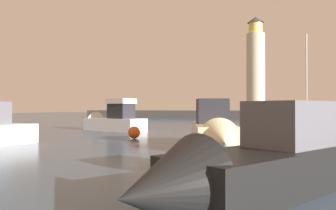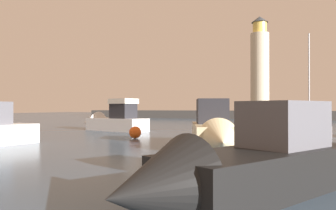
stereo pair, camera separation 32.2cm
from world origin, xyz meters
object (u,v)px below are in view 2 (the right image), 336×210
motorboat_5 (241,167)px  sailboat_moored (311,129)px  mooring_buoy (135,132)px  motorboat_4 (109,121)px  motorboat_1 (214,132)px  lighthouse (260,66)px

motorboat_5 → sailboat_moored: bearing=84.4°
mooring_buoy → sailboat_moored: bearing=33.0°
motorboat_4 → motorboat_5: size_ratio=1.05×
motorboat_5 → motorboat_1: bearing=107.6°
lighthouse → sailboat_moored: (8.48, -39.03, -10.13)m
lighthouse → motorboat_5: bearing=-84.0°
motorboat_5 → mooring_buoy: motorboat_5 is taller
sailboat_moored → lighthouse: bearing=102.3°
motorboat_4 → mooring_buoy: (6.57, -7.05, -0.49)m
lighthouse → motorboat_5: size_ratio=2.34×
lighthouse → motorboat_1: bearing=-86.3°
lighthouse → motorboat_4: 42.27m
lighthouse → motorboat_1: lighthouse is taller
motorboat_1 → mooring_buoy: 7.95m
sailboat_moored → motorboat_4: bearing=-177.5°
motorboat_1 → mooring_buoy: motorboat_1 is taller
motorboat_5 → lighthouse: bearing=96.0°
motorboat_4 → mooring_buoy: motorboat_4 is taller
motorboat_4 → sailboat_moored: 18.72m
motorboat_5 → mooring_buoy: (-10.01, 13.57, -0.34)m
lighthouse → mooring_buoy: (-3.64, -46.90, -10.20)m
motorboat_1 → motorboat_5: bearing=-72.4°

